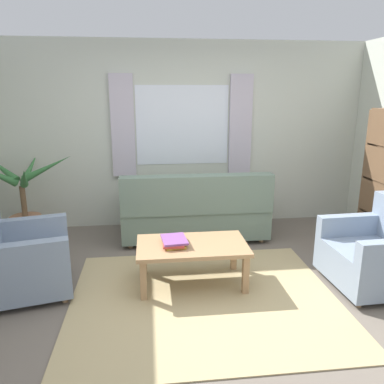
% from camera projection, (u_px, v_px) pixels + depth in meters
% --- Properties ---
extents(ground_plane, '(6.24, 6.24, 0.00)m').
position_uv_depth(ground_plane, '(204.00, 299.00, 3.59)').
color(ground_plane, '#6B6056').
extents(wall_back, '(5.32, 0.12, 2.60)m').
position_uv_depth(wall_back, '(182.00, 136.00, 5.42)').
color(wall_back, beige).
rests_on(wall_back, ground_plane).
extents(window_with_curtains, '(1.98, 0.07, 1.40)m').
position_uv_depth(window_with_curtains, '(183.00, 126.00, 5.31)').
color(window_with_curtains, white).
extents(area_rug, '(2.51, 2.09, 0.01)m').
position_uv_depth(area_rug, '(204.00, 299.00, 3.59)').
color(area_rug, tan).
rests_on(area_rug, ground_plane).
extents(couch, '(1.90, 0.82, 0.92)m').
position_uv_depth(couch, '(195.00, 212.00, 5.00)').
color(couch, slate).
rests_on(couch, ground_plane).
extents(armchair_left, '(0.99, 1.00, 0.88)m').
position_uv_depth(armchair_left, '(19.00, 258.00, 3.64)').
color(armchair_left, gray).
rests_on(armchair_left, ground_plane).
extents(armchair_right, '(0.86, 0.87, 0.88)m').
position_uv_depth(armchair_right, '(378.00, 253.00, 3.76)').
color(armchair_right, gray).
rests_on(armchair_right, ground_plane).
extents(coffee_table, '(1.10, 0.64, 0.44)m').
position_uv_depth(coffee_table, '(192.00, 249.00, 3.79)').
color(coffee_table, '#A87F56').
rests_on(coffee_table, ground_plane).
extents(book_stack_on_table, '(0.27, 0.33, 0.06)m').
position_uv_depth(book_stack_on_table, '(174.00, 241.00, 3.74)').
color(book_stack_on_table, gold).
rests_on(book_stack_on_table, coffee_table).
extents(potted_plant, '(1.25, 0.97, 1.18)m').
position_uv_depth(potted_plant, '(24.00, 207.00, 4.93)').
color(potted_plant, '#9E6B4C').
rests_on(potted_plant, ground_plane).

